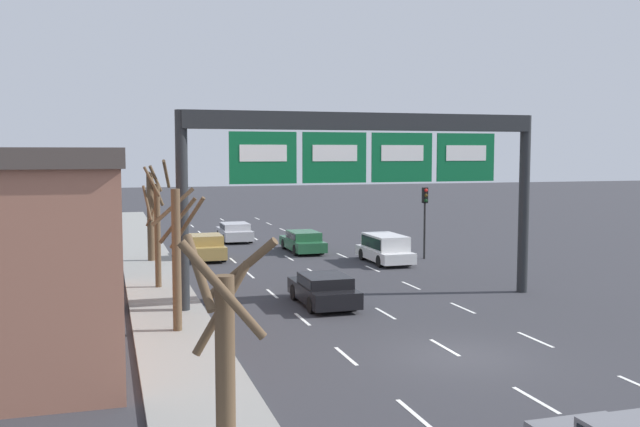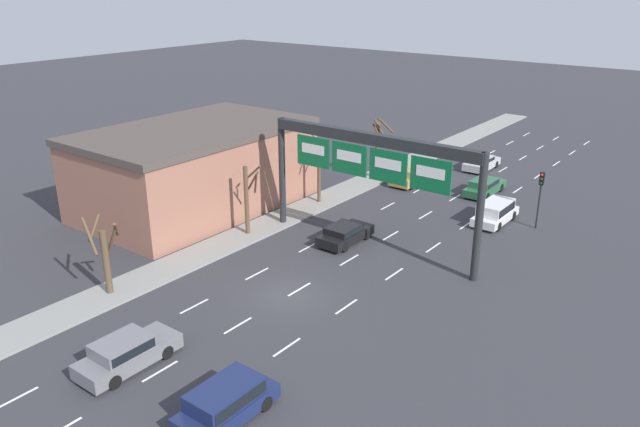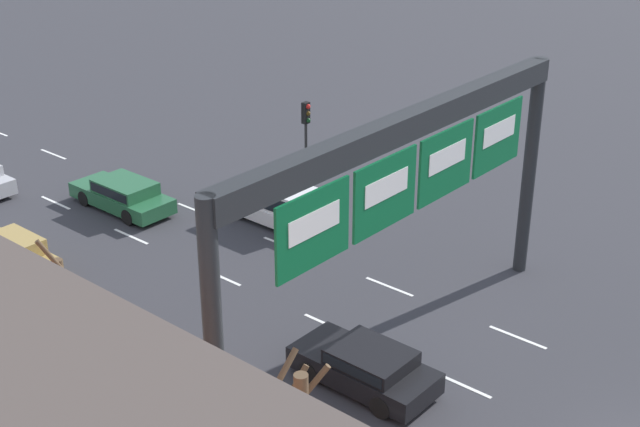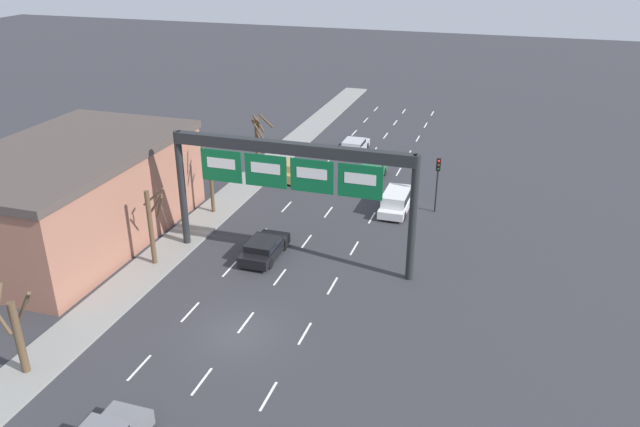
% 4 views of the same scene
% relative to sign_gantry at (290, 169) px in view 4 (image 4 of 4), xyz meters
% --- Properties ---
extents(ground_plane, '(220.00, 220.00, 0.00)m').
position_rel_sign_gantry_xyz_m(ground_plane, '(0.00, -8.16, -6.15)').
color(ground_plane, '#333338').
extents(sidewalk_left, '(2.80, 110.00, 0.15)m').
position_rel_sign_gantry_xyz_m(sidewalk_left, '(-8.00, -8.16, -6.08)').
color(sidewalk_left, gray).
rests_on(sidewalk_left, ground_plane).
extents(lane_dashes, '(6.72, 67.00, 0.01)m').
position_rel_sign_gantry_xyz_m(lane_dashes, '(-0.00, 5.34, -6.15)').
color(lane_dashes, white).
rests_on(lane_dashes, ground_plane).
extents(sign_gantry, '(15.26, 0.70, 7.76)m').
position_rel_sign_gantry_xyz_m(sign_gantry, '(0.00, 0.00, 0.00)').
color(sign_gantry, '#232628').
rests_on(sign_gantry, ground_plane).
extents(building_near, '(10.64, 17.27, 6.28)m').
position_rel_sign_gantry_xyz_m(building_near, '(-15.02, -1.26, -3.00)').
color(building_near, '#9E6651').
rests_on(building_near, ground_plane).
extents(car_green, '(1.86, 4.80, 1.31)m').
position_rel_sign_gantry_xyz_m(car_green, '(1.47, 15.09, -5.44)').
color(car_green, '#235B38').
rests_on(car_green, ground_plane).
extents(car_gold, '(1.96, 3.96, 1.47)m').
position_rel_sign_gantry_xyz_m(car_gold, '(-4.74, 13.59, -5.37)').
color(car_gold, '#A88947').
rests_on(car_gold, ground_plane).
extents(car_black, '(1.95, 4.30, 1.27)m').
position_rel_sign_gantry_xyz_m(car_black, '(-1.83, -0.10, -5.46)').
color(car_black, black).
rests_on(car_black, ground_plane).
extents(car_silver, '(1.99, 4.32, 1.29)m').
position_rel_sign_gantry_xyz_m(car_silver, '(-1.66, 21.57, -5.45)').
color(car_silver, '#B7B7BC').
rests_on(car_silver, ground_plane).
extents(suv_white, '(1.90, 4.57, 1.59)m').
position_rel_sign_gantry_xyz_m(suv_white, '(4.71, 9.55, -5.26)').
color(suv_white, silver).
rests_on(suv_white, ground_plane).
extents(traffic_light_near_gantry, '(0.30, 0.35, 4.15)m').
position_rel_sign_gantry_xyz_m(traffic_light_near_gantry, '(7.48, 10.31, -3.17)').
color(traffic_light_near_gantry, black).
rests_on(traffic_light_near_gantry, ground_plane).
extents(tree_bare_closest, '(1.42, 1.91, 5.64)m').
position_rel_sign_gantry_xyz_m(tree_bare_closest, '(-7.71, 13.19, -3.14)').
color(tree_bare_closest, brown).
rests_on(tree_bare_closest, sidewalk_left).
extents(tree_bare_second, '(1.82, 1.19, 4.82)m').
position_rel_sign_gantry_xyz_m(tree_bare_second, '(-7.90, -2.95, -3.32)').
color(tree_bare_second, brown).
rests_on(tree_bare_second, sidewalk_left).
extents(tree_bare_third, '(0.78, 1.16, 5.41)m').
position_rel_sign_gantry_xyz_m(tree_bare_third, '(-8.04, 5.10, -3.42)').
color(tree_bare_third, brown).
rests_on(tree_bare_third, sidewalk_left).
extents(tree_bare_furthest, '(2.03, 2.05, 4.51)m').
position_rel_sign_gantry_xyz_m(tree_bare_furthest, '(-8.09, -14.10, -3.65)').
color(tree_bare_furthest, brown).
rests_on(tree_bare_furthest, sidewalk_left).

